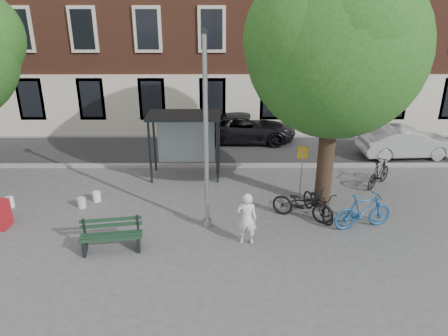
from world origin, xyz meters
The scene contains 19 objects.
ground centered at (0.00, 0.00, 0.00)m, with size 90.00×90.00×0.00m, color #4C4C4F.
road centered at (0.00, 7.00, 0.01)m, with size 40.00×4.00×0.01m, color #28282B.
curb_near centered at (0.00, 5.00, 0.06)m, with size 40.00×0.25×0.12m, color gray.
curb_far centered at (0.00, 9.00, 0.06)m, with size 40.00×0.25×0.12m, color gray.
lamppost centered at (0.00, 0.00, 2.78)m, with size 0.28×0.35×6.11m.
tree_right centered at (4.01, 1.38, 5.62)m, with size 5.76×5.60×8.20m.
bus_shelter centered at (-0.61, 4.11, 1.92)m, with size 2.85×1.45×2.62m.
painter centered at (1.20, -1.00, 0.82)m, with size 0.60×0.39×1.65m, color silver.
bench centered at (-2.75, -1.35, 0.42)m, with size 1.85×0.84×0.92m.
bike_a centered at (3.13, 0.47, 0.54)m, with size 0.72×2.07×1.09m, color black.
bike_b centered at (4.94, -0.12, 0.59)m, with size 0.56×1.97×1.18m, color #184A88.
bike_c centered at (3.68, 0.63, 0.49)m, with size 0.66×1.88×0.99m, color black.
bike_d centered at (6.50, 3.05, 0.52)m, with size 0.49×1.74×1.05m, color black.
car_dark centered at (1.63, 8.40, 0.69)m, with size 2.27×4.93×1.37m, color black.
car_silver centered at (8.74, 6.19, 0.68)m, with size 1.45×4.15×1.37m, color #A1A5A9.
bucket_a centered at (-4.43, 1.30, 0.18)m, with size 0.28×0.28×0.36m, color silver.
bucket_b centered at (-4.04, 1.78, 0.18)m, with size 0.28×0.28×0.36m, color white.
bucket_c centered at (-6.96, 1.35, 0.18)m, with size 0.28×0.28×0.36m, color white.
notice_sign centered at (3.29, 1.95, 1.49)m, with size 0.35×0.11×2.03m.
Camera 1 is at (0.49, -12.29, 7.16)m, focal length 35.00 mm.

